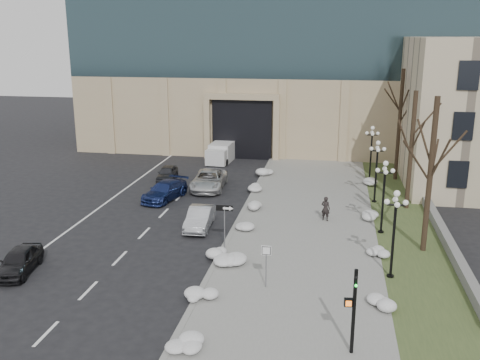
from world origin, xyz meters
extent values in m
plane|color=black|center=(0.00, 0.00, 0.00)|extent=(160.00, 160.00, 0.00)
cube|color=gray|center=(3.50, 14.00, 0.06)|extent=(9.00, 40.00, 0.12)
cube|color=gray|center=(-1.00, 14.00, 0.07)|extent=(0.30, 40.00, 0.14)
cube|color=#364723|center=(10.00, 14.00, 0.05)|extent=(4.00, 40.00, 0.10)
cube|color=slate|center=(12.00, 16.00, 0.35)|extent=(0.50, 30.00, 0.70)
cube|color=tan|center=(-2.00, 42.00, 4.00)|extent=(40.00, 20.00, 8.00)
cube|color=black|center=(-4.00, 33.00, 3.00)|extent=(6.00, 2.50, 6.00)
cube|color=tan|center=(-4.00, 31.60, 6.30)|extent=(7.50, 0.60, 0.60)
cube|color=tan|center=(-7.50, 31.60, 3.00)|extent=(0.60, 0.60, 6.00)
cube|color=tan|center=(-0.50, 31.60, 3.00)|extent=(0.60, 0.60, 6.00)
cube|color=black|center=(14.00, 19.00, 2.50)|extent=(1.40, 0.25, 2.00)
cube|color=black|center=(14.00, 19.00, 6.00)|extent=(1.40, 0.25, 2.00)
cube|color=black|center=(14.00, 19.00, 9.50)|extent=(1.40, 0.25, 2.00)
imported|color=black|center=(-11.00, 3.34, 0.66)|extent=(2.18, 4.06, 1.31)
imported|color=#B6B9BE|center=(-3.24, 11.59, 0.68)|extent=(1.67, 4.23, 1.37)
imported|color=navy|center=(-7.41, 17.17, 0.69)|extent=(2.97, 5.04, 1.37)
imported|color=silver|center=(-4.76, 20.58, 0.75)|extent=(2.83, 5.56, 1.51)
imported|color=#2F3035|center=(-8.93, 22.58, 0.62)|extent=(1.86, 3.80, 1.25)
imported|color=black|center=(4.78, 14.14, 0.96)|extent=(0.71, 0.58, 1.67)
cube|color=silver|center=(-5.73, 31.31, 0.91)|extent=(2.27, 4.68, 1.83)
cube|color=silver|center=(-5.88, 28.57, 0.82)|extent=(2.00, 1.57, 1.46)
cylinder|color=black|center=(-6.79, 28.80, 0.32)|extent=(0.26, 0.65, 0.64)
cylinder|color=black|center=(-4.96, 28.70, 0.32)|extent=(0.26, 0.65, 0.64)
cylinder|color=black|center=(-6.57, 32.73, 0.32)|extent=(0.26, 0.65, 0.64)
cylinder|color=black|center=(-4.74, 32.62, 0.32)|extent=(0.26, 0.65, 0.64)
cylinder|color=slate|center=(-0.90, 8.21, 1.35)|extent=(0.06, 0.06, 2.69)
cube|color=black|center=(-0.90, 8.21, 2.59)|extent=(0.98, 0.06, 0.33)
cube|color=white|center=(-0.74, 8.18, 2.59)|extent=(0.47, 0.02, 0.12)
cone|color=white|center=(-0.49, 8.18, 2.59)|extent=(0.23, 0.27, 0.27)
cylinder|color=slate|center=(2.11, 3.69, 1.13)|extent=(0.06, 0.06, 2.27)
cube|color=white|center=(2.11, 3.69, 2.06)|extent=(0.50, 0.05, 0.49)
cube|color=black|center=(2.11, 3.67, 2.06)|extent=(0.43, 0.02, 0.43)
cube|color=white|center=(2.11, 3.66, 2.06)|extent=(0.37, 0.02, 0.37)
cylinder|color=black|center=(6.15, -1.32, 1.83)|extent=(0.15, 0.15, 3.66)
cylinder|color=black|center=(6.15, -1.32, 0.05)|extent=(0.46, 0.46, 0.09)
imported|color=black|center=(6.15, -1.32, 3.02)|extent=(0.23, 0.83, 0.16)
sphere|color=#19E533|center=(6.17, -1.46, 3.07)|extent=(0.11, 0.11, 0.11)
cube|color=black|center=(5.92, -1.35, 2.29)|extent=(0.34, 0.22, 0.32)
cube|color=orange|center=(5.93, -1.45, 2.29)|extent=(0.23, 0.04, 0.23)
ellipsoid|color=silver|center=(-0.32, -2.13, 0.30)|extent=(1.10, 1.60, 0.36)
ellipsoid|color=silver|center=(-0.67, 2.13, 0.30)|extent=(1.10, 1.60, 0.36)
ellipsoid|color=silver|center=(-0.90, 6.94, 0.30)|extent=(1.10, 1.60, 0.36)
ellipsoid|color=silver|center=(-0.51, 11.50, 0.30)|extent=(1.10, 1.60, 0.36)
ellipsoid|color=silver|center=(-0.44, 16.05, 0.30)|extent=(1.10, 1.60, 0.36)
ellipsoid|color=silver|center=(-0.90, 20.45, 0.30)|extent=(1.10, 1.60, 0.36)
ellipsoid|color=silver|center=(-0.74, 25.49, 0.30)|extent=(1.10, 1.60, 0.36)
ellipsoid|color=silver|center=(7.73, 2.49, 0.30)|extent=(1.10, 1.60, 0.36)
ellipsoid|color=silver|center=(7.88, 8.56, 0.30)|extent=(1.10, 1.60, 0.36)
ellipsoid|color=silver|center=(7.75, 15.05, 0.30)|extent=(1.10, 1.60, 0.36)
ellipsoid|color=silver|center=(-0.12, 6.18, 0.30)|extent=(1.10, 1.60, 0.36)
ellipsoid|color=silver|center=(7.92, 23.70, 0.30)|extent=(1.10, 1.60, 0.36)
cylinder|color=black|center=(8.30, 6.00, 0.10)|extent=(0.36, 0.36, 0.20)
cylinder|color=black|center=(8.30, 6.00, 2.00)|extent=(0.14, 0.14, 4.00)
cylinder|color=black|center=(8.30, 6.00, 4.00)|extent=(0.10, 0.90, 0.10)
cylinder|color=black|center=(8.30, 6.00, 4.00)|extent=(0.90, 0.10, 0.10)
sphere|color=silver|center=(8.30, 6.00, 4.60)|extent=(0.32, 0.32, 0.32)
sphere|color=silver|center=(8.75, 6.00, 4.15)|extent=(0.28, 0.28, 0.28)
sphere|color=silver|center=(7.85, 6.00, 4.15)|extent=(0.28, 0.28, 0.28)
sphere|color=silver|center=(8.30, 6.45, 4.15)|extent=(0.28, 0.28, 0.28)
sphere|color=silver|center=(8.30, 5.55, 4.15)|extent=(0.28, 0.28, 0.28)
cylinder|color=black|center=(8.30, 12.50, 0.10)|extent=(0.36, 0.36, 0.20)
cylinder|color=black|center=(8.30, 12.50, 2.00)|extent=(0.14, 0.14, 4.00)
cylinder|color=black|center=(8.30, 12.50, 4.00)|extent=(0.10, 0.90, 0.10)
cylinder|color=black|center=(8.30, 12.50, 4.00)|extent=(0.90, 0.10, 0.10)
sphere|color=silver|center=(8.30, 12.50, 4.60)|extent=(0.32, 0.32, 0.32)
sphere|color=silver|center=(8.75, 12.50, 4.15)|extent=(0.28, 0.28, 0.28)
sphere|color=silver|center=(7.85, 12.50, 4.15)|extent=(0.28, 0.28, 0.28)
sphere|color=silver|center=(8.30, 12.95, 4.15)|extent=(0.28, 0.28, 0.28)
sphere|color=silver|center=(8.30, 12.05, 4.15)|extent=(0.28, 0.28, 0.28)
cylinder|color=black|center=(8.30, 19.00, 0.10)|extent=(0.36, 0.36, 0.20)
cylinder|color=black|center=(8.30, 19.00, 2.00)|extent=(0.14, 0.14, 4.00)
cylinder|color=black|center=(8.30, 19.00, 4.00)|extent=(0.10, 0.90, 0.10)
cylinder|color=black|center=(8.30, 19.00, 4.00)|extent=(0.90, 0.10, 0.10)
sphere|color=silver|center=(8.30, 19.00, 4.60)|extent=(0.32, 0.32, 0.32)
sphere|color=silver|center=(8.75, 19.00, 4.15)|extent=(0.28, 0.28, 0.28)
sphere|color=silver|center=(7.85, 19.00, 4.15)|extent=(0.28, 0.28, 0.28)
sphere|color=silver|center=(8.30, 19.45, 4.15)|extent=(0.28, 0.28, 0.28)
sphere|color=silver|center=(8.30, 18.55, 4.15)|extent=(0.28, 0.28, 0.28)
cylinder|color=black|center=(8.30, 25.50, 0.10)|extent=(0.36, 0.36, 0.20)
cylinder|color=black|center=(8.30, 25.50, 2.00)|extent=(0.14, 0.14, 4.00)
cylinder|color=black|center=(8.30, 25.50, 4.00)|extent=(0.10, 0.90, 0.10)
cylinder|color=black|center=(8.30, 25.50, 4.00)|extent=(0.90, 0.10, 0.10)
sphere|color=silver|center=(8.30, 25.50, 4.60)|extent=(0.32, 0.32, 0.32)
sphere|color=silver|center=(8.75, 25.50, 4.15)|extent=(0.28, 0.28, 0.28)
sphere|color=silver|center=(7.85, 25.50, 4.15)|extent=(0.28, 0.28, 0.28)
sphere|color=silver|center=(8.30, 25.95, 4.15)|extent=(0.28, 0.28, 0.28)
sphere|color=silver|center=(8.30, 25.05, 4.15)|extent=(0.28, 0.28, 0.28)
cylinder|color=black|center=(10.50, 10.00, 4.50)|extent=(0.32, 0.32, 9.00)
cylinder|color=black|center=(10.50, 18.00, 4.25)|extent=(0.32, 0.32, 8.50)
cylinder|color=black|center=(10.50, 26.00, 4.75)|extent=(0.32, 0.32, 9.50)
camera|label=1|loc=(5.06, -20.29, 12.21)|focal=40.00mm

